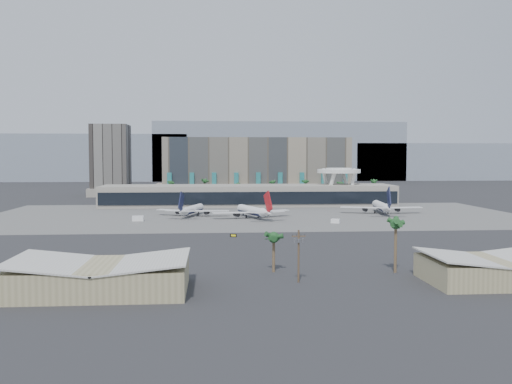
{
  "coord_description": "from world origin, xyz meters",
  "views": [
    {
      "loc": [
        -21.59,
        -223.05,
        28.54
      ],
      "look_at": [
        -1.13,
        40.0,
        12.28
      ],
      "focal_mm": 40.0,
      "sensor_mm": 36.0,
      "label": 1
    }
  ],
  "objects": [
    {
      "name": "terminal",
      "position": [
        0.0,
        109.84,
        6.52
      ],
      "size": [
        170.0,
        32.5,
        14.5
      ],
      "color": "#9E978A",
      "rests_on": "ground"
    },
    {
      "name": "saucer_structure",
      "position": [
        55.0,
        116.0,
        18.45
      ],
      "size": [
        26.0,
        26.0,
        21.89
      ],
      "color": "white",
      "rests_on": "ground"
    },
    {
      "name": "hotel",
      "position": [
        10.0,
        174.41,
        16.81
      ],
      "size": [
        140.0,
        30.0,
        42.0
      ],
      "color": "gray",
      "rests_on": "ground"
    },
    {
      "name": "airliner_centre",
      "position": [
        -2.5,
        40.85,
        3.49
      ],
      "size": [
        37.28,
        38.53,
        13.84
      ],
      "rotation": [
        0.0,
        0.0,
        0.34
      ],
      "color": "white",
      "rests_on": "ground"
    },
    {
      "name": "hangar_right",
      "position": [
        42.0,
        -100.0,
        2.95
      ],
      "size": [
        30.55,
        20.6,
        6.89
      ],
      "color": "#9B9067",
      "rests_on": "ground"
    },
    {
      "name": "airliner_left",
      "position": [
        -31.26,
        51.74,
        3.27
      ],
      "size": [
        35.4,
        36.71,
        12.97
      ],
      "rotation": [
        0.0,
        0.0,
        -0.27
      ],
      "color": "white",
      "rests_on": "ground"
    },
    {
      "name": "service_vehicle_a",
      "position": [
        -54.4,
        32.17,
        1.19
      ],
      "size": [
        4.9,
        2.41,
        2.39
      ],
      "primitive_type": "cube",
      "rotation": [
        0.0,
        0.0,
        0.01
      ],
      "color": "white",
      "rests_on": "ground"
    },
    {
      "name": "taxiway_sign",
      "position": [
        -14.0,
        -21.08,
        0.54
      ],
      "size": [
        2.41,
        1.02,
        1.1
      ],
      "rotation": [
        0.0,
        0.0,
        -0.3
      ],
      "color": "black",
      "rests_on": "ground"
    },
    {
      "name": "hangar_left",
      "position": [
        -45.0,
        -102.0,
        3.2
      ],
      "size": [
        36.65,
        22.6,
        7.55
      ],
      "color": "#9B9067",
      "rests_on": "ground"
    },
    {
      "name": "utility_pole",
      "position": [
        -2.0,
        -96.09,
        7.14
      ],
      "size": [
        3.2,
        0.85,
        12.0
      ],
      "color": "#4C3826",
      "rests_on": "ground"
    },
    {
      "name": "near_palm_b",
      "position": [
        23.48,
        -87.0,
        10.71
      ],
      "size": [
        6.0,
        6.0,
        13.59
      ],
      "color": "brown",
      "rests_on": "ground"
    },
    {
      "name": "mountain_ridge",
      "position": [
        27.88,
        470.0,
        29.89
      ],
      "size": [
        680.0,
        60.0,
        70.0
      ],
      "color": "gray",
      "rests_on": "ground"
    },
    {
      "name": "office_tower",
      "position": [
        -95.0,
        200.0,
        22.94
      ],
      "size": [
        30.0,
        30.0,
        52.0
      ],
      "color": "black",
      "rests_on": "ground"
    },
    {
      "name": "service_vehicle_b",
      "position": [
        31.49,
        17.6,
        0.94
      ],
      "size": [
        4.2,
        3.41,
        1.88
      ],
      "primitive_type": "cube",
      "rotation": [
        0.0,
        0.0,
        -0.42
      ],
      "color": "white",
      "rests_on": "ground"
    },
    {
      "name": "palm_row",
      "position": [
        7.0,
        145.0,
        10.5
      ],
      "size": [
        157.8,
        2.8,
        13.1
      ],
      "color": "brown",
      "rests_on": "ground"
    },
    {
      "name": "ground",
      "position": [
        0.0,
        0.0,
        0.0
      ],
      "size": [
        900.0,
        900.0,
        0.0
      ],
      "primitive_type": "plane",
      "color": "#232326",
      "rests_on": "ground"
    },
    {
      "name": "apron_pad",
      "position": [
        0.0,
        55.0,
        0.03
      ],
      "size": [
        260.0,
        130.0,
        0.06
      ],
      "primitive_type": "cube",
      "color": "#5B5B59",
      "rests_on": "ground"
    },
    {
      "name": "near_palm_a",
      "position": [
        -6.36,
        -83.78,
        7.26
      ],
      "size": [
        6.0,
        6.0,
        10.06
      ],
      "color": "brown",
      "rests_on": "ground"
    },
    {
      "name": "airliner_right",
      "position": [
        63.69,
        56.82,
        3.7
      ],
      "size": [
        41.09,
        42.49,
        14.68
      ],
      "rotation": [
        0.0,
        0.0,
        -0.11
      ],
      "color": "white",
      "rests_on": "ground"
    }
  ]
}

